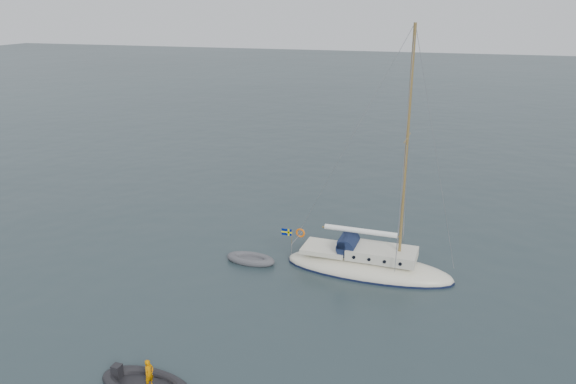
% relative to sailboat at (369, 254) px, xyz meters
% --- Properties ---
extents(ground, '(300.00, 300.00, 0.00)m').
position_rel_sailboat_xyz_m(ground, '(-2.44, -0.00, -1.06)').
color(ground, black).
rests_on(ground, ground).
extents(sailboat, '(9.83, 2.94, 14.00)m').
position_rel_sailboat_xyz_m(sailboat, '(0.00, 0.00, 0.00)').
color(sailboat, silver).
rests_on(sailboat, ground).
extents(dinghy, '(2.94, 1.33, 0.42)m').
position_rel_sailboat_xyz_m(dinghy, '(-6.71, -0.77, -0.87)').
color(dinghy, '#4F4F54').
rests_on(dinghy, ground).
extents(rib, '(3.91, 1.78, 1.39)m').
position_rel_sailboat_xyz_m(rib, '(-6.65, -12.55, -0.83)').
color(rib, black).
rests_on(rib, ground).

